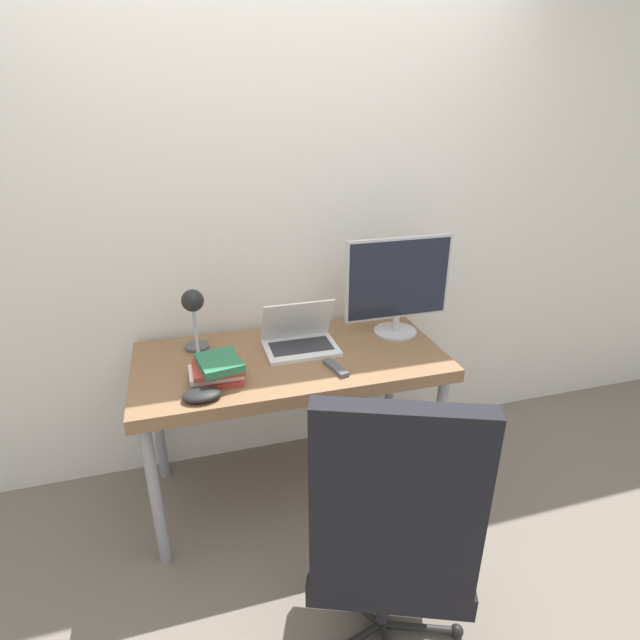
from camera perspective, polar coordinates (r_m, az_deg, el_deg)
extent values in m
plane|color=#70665B|center=(2.54, -1.05, -23.56)|extent=(12.00, 12.00, 0.00)
cube|color=silver|center=(2.52, -5.81, 10.68)|extent=(8.00, 0.05, 2.60)
cube|color=brown|center=(2.34, -3.39, -4.76)|extent=(1.42, 0.69, 0.06)
cylinder|color=gray|center=(2.30, -18.27, -18.59)|extent=(0.05, 0.05, 0.72)
cylinder|color=gray|center=(2.53, 13.26, -13.44)|extent=(0.05, 0.05, 0.72)
cylinder|color=gray|center=(2.75, -18.11, -10.76)|extent=(0.05, 0.05, 0.72)
cylinder|color=gray|center=(2.95, 8.00, -7.20)|extent=(0.05, 0.05, 0.72)
cube|color=silver|center=(2.37, -2.18, -3.22)|extent=(0.34, 0.25, 0.02)
cube|color=#2D2D33|center=(2.37, -2.19, -3.00)|extent=(0.29, 0.15, 0.00)
cube|color=silver|center=(2.38, -2.60, 0.00)|extent=(0.34, 0.13, 0.22)
cube|color=black|center=(2.38, -2.59, -0.04)|extent=(0.31, 0.11, 0.19)
cylinder|color=#B7B7BC|center=(2.58, 8.58, -1.29)|extent=(0.22, 0.22, 0.01)
cylinder|color=#B7B7BC|center=(2.56, 8.64, -0.30)|extent=(0.04, 0.04, 0.09)
cube|color=#B7B7BC|center=(2.48, 8.92, 4.72)|extent=(0.54, 0.02, 0.41)
cube|color=black|center=(2.47, 9.04, 4.62)|extent=(0.52, 0.00, 0.38)
cylinder|color=#4C4C51|center=(2.46, -13.85, -2.95)|extent=(0.12, 0.12, 0.02)
cylinder|color=#99999E|center=(2.34, -14.10, -0.43)|extent=(0.02, 0.14, 0.28)
sphere|color=black|center=(2.23, -14.36, 2.17)|extent=(0.10, 0.10, 0.10)
sphere|color=black|center=(2.28, 15.36, -31.06)|extent=(0.05, 0.05, 0.05)
cylinder|color=black|center=(2.26, 11.22, -31.20)|extent=(0.27, 0.13, 0.03)
sphere|color=black|center=(2.42, 9.21, -26.00)|extent=(0.05, 0.05, 0.05)
cylinder|color=black|center=(2.33, 8.18, -28.52)|extent=(0.20, 0.24, 0.03)
sphere|color=black|center=(2.35, 0.61, -27.64)|extent=(0.05, 0.05, 0.05)
cylinder|color=black|center=(2.30, 3.68, -29.43)|extent=(0.18, 0.26, 0.03)
cylinder|color=#2D2D33|center=(2.08, 7.33, -27.83)|extent=(0.04, 0.04, 0.38)
cube|color=black|center=(1.91, 7.73, -23.45)|extent=(0.66, 0.66, 0.09)
cube|color=black|center=(1.50, 8.76, -20.05)|extent=(0.48, 0.24, 0.64)
cube|color=#B2382D|center=(2.18, -11.40, -6.27)|extent=(0.19, 0.20, 0.02)
cube|color=silver|center=(2.16, -11.80, -5.85)|extent=(0.22, 0.15, 0.03)
cube|color=#B2382D|center=(2.15, -11.62, -5.27)|extent=(0.21, 0.19, 0.02)
cube|color=#286B47|center=(2.13, -11.43, -4.80)|extent=(0.20, 0.22, 0.03)
cube|color=#4C4C51|center=(2.20, 1.78, -5.49)|extent=(0.08, 0.17, 0.02)
ellipsoid|color=black|center=(2.05, -13.36, -8.30)|extent=(0.16, 0.11, 0.04)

